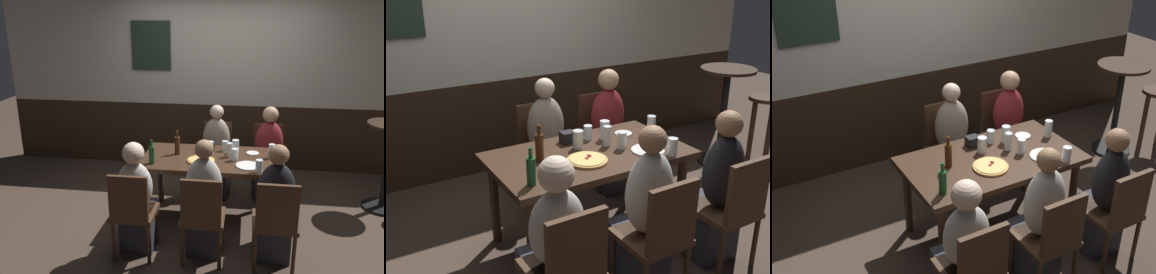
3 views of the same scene
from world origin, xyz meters
TOP-DOWN VIEW (x-y plane):
  - ground_plane at (0.00, 0.00)m, footprint 12.00×12.00m
  - wall_back at (-0.01, 1.65)m, footprint 6.40×0.13m
  - dining_table at (0.00, 0.00)m, footprint 1.48×0.83m
  - chair_right_far at (0.65, 0.83)m, footprint 0.40×0.40m
  - chair_left_near at (-0.65, -0.83)m, footprint 0.40×0.40m
  - chair_mid_near at (0.00, -0.83)m, footprint 0.40×0.40m
  - chair_right_near at (0.65, -0.83)m, footprint 0.40×0.40m
  - chair_mid_far at (0.00, 0.83)m, footprint 0.40×0.40m
  - person_right_far at (0.65, 0.67)m, footprint 0.34×0.37m
  - person_left_near at (-0.65, -0.67)m, footprint 0.34×0.37m
  - person_mid_near at (0.00, -0.67)m, footprint 0.34×0.37m
  - person_right_near at (0.65, -0.67)m, footprint 0.34×0.37m
  - person_mid_far at (-0.00, 0.67)m, footprint 0.34×0.37m
  - pizza at (-0.10, -0.13)m, footprint 0.29×0.29m
  - pint_glass_amber at (0.26, -0.06)m, footprint 0.07×0.07m
  - tumbler_water at (0.20, 0.05)m, footprint 0.06×0.06m
  - beer_glass_tall at (0.25, 0.17)m, footprint 0.08×0.08m
  - highball_clear at (-0.03, 0.12)m, footprint 0.08×0.08m
  - tumbler_short at (0.50, -0.35)m, footprint 0.07×0.07m
  - beer_glass_half at (0.14, 0.24)m, footprint 0.07×0.07m
  - pint_glass_stout at (0.65, 0.07)m, footprint 0.07×0.07m
  - beer_bottle_green at (-0.59, -0.26)m, footprint 0.06×0.06m
  - beer_bottle_brown at (-0.38, 0.05)m, footprint 0.06×0.06m
  - plate_white_large at (0.40, -0.20)m, footprint 0.25×0.25m
  - plate_white_small at (0.45, 0.18)m, footprint 0.14×0.14m
  - condiment_caddy at (-0.04, 0.26)m, footprint 0.11×0.09m

SIDE VIEW (x-z plane):
  - ground_plane at x=0.00m, z-range 0.00..0.00m
  - person_left_near at x=-0.65m, z-range -0.09..1.03m
  - person_mid_far at x=0.00m, z-range -0.09..1.06m
  - person_right_near at x=0.65m, z-range -0.09..1.06m
  - person_right_far at x=0.65m, z-range -0.09..1.07m
  - person_mid_near at x=0.00m, z-range -0.10..1.08m
  - chair_right_far at x=0.65m, z-range 0.06..0.94m
  - chair_left_near at x=-0.65m, z-range 0.06..0.94m
  - chair_mid_near at x=0.00m, z-range 0.06..0.94m
  - chair_right_near at x=0.65m, z-range 0.06..0.94m
  - chair_mid_far at x=0.00m, z-range 0.06..0.94m
  - dining_table at x=0.00m, z-range 0.28..1.02m
  - plate_white_large at x=0.40m, z-range 0.74..0.75m
  - plate_white_small at x=0.45m, z-range 0.74..0.75m
  - pizza at x=-0.10m, z-range 0.74..0.77m
  - condiment_caddy at x=-0.04m, z-range 0.74..0.83m
  - beer_glass_half at x=0.14m, z-range 0.73..0.85m
  - tumbler_short at x=0.50m, z-range 0.73..0.86m
  - pint_glass_amber at x=0.26m, z-range 0.73..0.86m
  - highball_clear at x=-0.03m, z-range 0.73..0.87m
  - tumbler_water at x=0.20m, z-range 0.73..0.89m
  - beer_glass_tall at x=0.25m, z-range 0.73..0.89m
  - pint_glass_stout at x=0.65m, z-range 0.73..0.89m
  - beer_bottle_green at x=-0.59m, z-range 0.71..0.97m
  - beer_bottle_brown at x=-0.38m, z-range 0.71..0.98m
  - wall_back at x=-0.01m, z-range 0.00..2.60m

